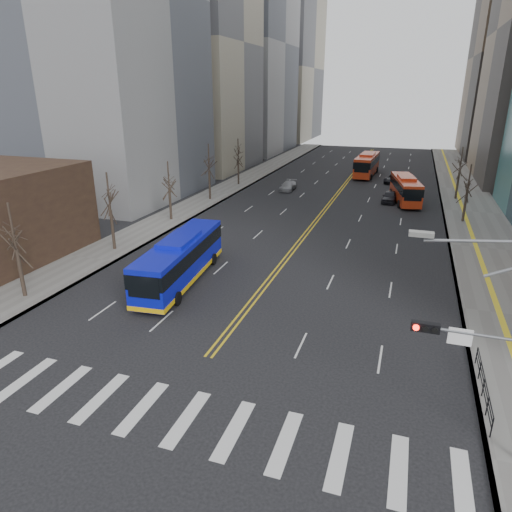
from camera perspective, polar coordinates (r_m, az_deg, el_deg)
ground at (r=23.14m, az=-11.42°, el=-18.68°), size 220.00×220.00×0.00m
sidewalk_right at (r=62.43m, az=25.41°, el=4.97°), size 7.00×130.00×0.15m
sidewalk_left at (r=67.29m, az=-4.74°, el=7.84°), size 5.00×130.00×0.15m
crosswalk at (r=23.14m, az=-11.43°, el=-18.67°), size 26.70×4.00×0.01m
centerline at (r=72.40m, az=10.73°, el=8.38°), size 0.55×100.00×0.01m
office_towers at (r=84.88m, az=13.51°, el=26.15°), size 83.00×134.00×58.00m
signal_mast at (r=20.13m, az=28.16°, el=-10.67°), size 5.37×0.37×9.39m
pedestrian_railing at (r=25.63m, az=26.60°, el=-14.15°), size 0.06×6.06×1.02m
street_trees at (r=53.49m, az=-0.04°, el=9.95°), size 35.20×47.20×7.60m
blue_bus at (r=36.04m, az=-9.42°, el=-0.30°), size 3.90×12.87×3.67m
red_bus_near at (r=64.84m, az=18.19°, el=8.12°), size 4.56×11.20×3.47m
red_bus_far at (r=83.50m, az=13.70°, el=11.19°), size 3.42×12.30×3.84m
car_white at (r=40.04m, az=-8.40°, el=0.03°), size 2.16×4.58×1.45m
car_dark_mid at (r=64.27m, az=16.37°, el=7.13°), size 2.11×4.57×1.51m
car_silver at (r=69.47m, az=4.05°, el=8.75°), size 1.91×4.63×1.34m
car_dark_far at (r=78.12m, az=16.80°, el=9.23°), size 3.14×5.18×1.34m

